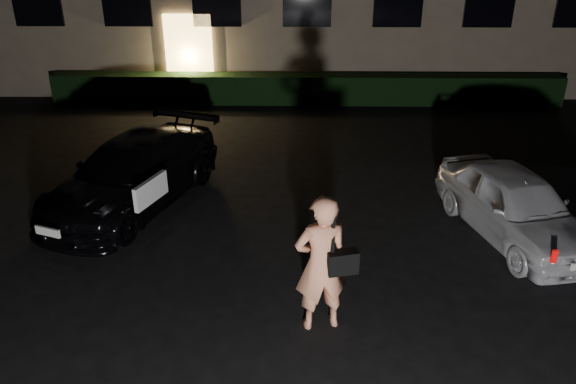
{
  "coord_description": "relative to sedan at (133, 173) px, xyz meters",
  "views": [
    {
      "loc": [
        -0.26,
        -5.87,
        4.84
      ],
      "look_at": [
        -0.4,
        2.0,
        1.08
      ],
      "focal_mm": 35.0,
      "sensor_mm": 36.0,
      "label": 1
    }
  ],
  "objects": [
    {
      "name": "ground",
      "position": [
        3.34,
        -3.72,
        -0.63
      ],
      "size": [
        80.0,
        80.0,
        0.0
      ],
      "primitive_type": "plane",
      "color": "black",
      "rests_on": "ground"
    },
    {
      "name": "hedge",
      "position": [
        3.34,
        6.78,
        -0.2
      ],
      "size": [
        15.0,
        0.7,
        0.85
      ],
      "primitive_type": "cube",
      "color": "black",
      "rests_on": "ground"
    },
    {
      "name": "sedan",
      "position": [
        0.0,
        0.0,
        0.0
      ],
      "size": [
        3.14,
        4.65,
        1.25
      ],
      "rotation": [
        0.0,
        0.0,
        -0.36
      ],
      "color": "black",
      "rests_on": "ground"
    },
    {
      "name": "hatch",
      "position": [
        6.75,
        -1.11,
        -0.04
      ],
      "size": [
        2.22,
        3.68,
        1.17
      ],
      "rotation": [
        0.0,
        0.0,
        0.26
      ],
      "color": "silver",
      "rests_on": "ground"
    },
    {
      "name": "man",
      "position": [
        3.4,
        -3.57,
        0.34
      ],
      "size": [
        0.87,
        0.61,
        1.92
      ],
      "rotation": [
        0.0,
        0.0,
        3.38
      ],
      "color": "#E78F69",
      "rests_on": "ground"
    }
  ]
}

